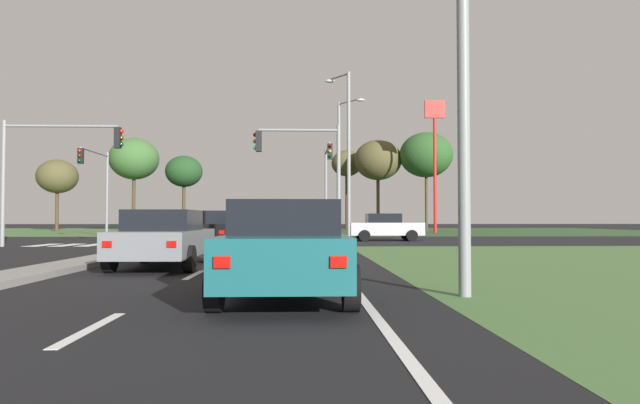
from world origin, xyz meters
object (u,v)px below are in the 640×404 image
Objects in this scene: traffic_signal_near_right at (308,163)px; street_lamp_second at (347,147)px; treeline_fourth at (347,164)px; car_silver_second at (385,227)px; car_maroon_eighth at (215,224)px; treeline_third at (184,172)px; car_red_fourth at (161,227)px; fastfood_pole_sign at (435,136)px; treeline_fifth at (426,155)px; treeline_second at (134,159)px; street_lamp_third at (341,161)px; treeline_sixth at (378,160)px; traffic_signal_far_left at (98,177)px; car_teal_sixth at (286,248)px; traffic_signal_near_left at (48,159)px; traffic_signal_far_right at (327,174)px; car_black_near at (213,230)px; car_grey_third at (165,238)px; car_blue_fifth at (207,224)px; treeline_near at (57,177)px.

street_lamp_second is at bearing 67.38° from traffic_signal_near_right.
treeline_fourth is at bearing 85.28° from street_lamp_second.
car_maroon_eighth is (-13.04, 21.24, -0.00)m from car_silver_second.
car_red_fourth is at bearing -81.28° from treeline_third.
street_lamp_second is 0.79× the size of fastfood_pole_sign.
car_silver_second is at bearing -108.14° from treeline_fifth.
traffic_signal_near_right is 0.60× the size of treeline_second.
treeline_fifth is at bearing 59.75° from street_lamp_third.
car_maroon_eighth reaches higher than car_red_fourth.
treeline_sixth is at bearing 74.28° from street_lamp_third.
car_silver_second is 19.34m from traffic_signal_far_left.
car_teal_sixth is 0.51× the size of treeline_fourth.
street_lamp_third reaches higher than traffic_signal_near_left.
fastfood_pole_sign is at bearing -58.25° from treeline_fourth.
traffic_signal_far_right is 0.64× the size of street_lamp_second.
car_grey_third is (0.06, -8.17, -0.04)m from car_black_near.
car_silver_second is 20.32m from car_blue_fifth.
treeline_third reaches higher than treeline_near.
car_red_fourth is 27.05m from fastfood_pole_sign.
traffic_signal_far_left is at bearing -127.95° from treeline_fourth.
traffic_signal_far_left is at bearing 99.81° from traffic_signal_near_left.
treeline_third is at bearing 84.72° from traffic_signal_far_left.
car_grey_third is 17.98m from street_lamp_second.
car_silver_second is 20.73m from fastfood_pole_sign.
car_teal_sixth is 0.81× the size of traffic_signal_near_right.
traffic_signal_near_right is 39.62m from treeline_near.
car_grey_third is 19.45m from car_red_fourth.
car_teal_sixth is at bearing -99.73° from treeline_sixth.
street_lamp_third reaches higher than car_grey_third.
street_lamp_second is (6.08, 16.31, 4.52)m from car_grey_third.
car_teal_sixth is 0.48× the size of treeline_second.
traffic_signal_far_left is at bearing 114.05° from car_grey_third.
treeline_sixth is (-4.74, 1.46, -0.40)m from treeline_fifth.
car_black_near is at bearing -75.91° from treeline_third.
fastfood_pole_sign is (23.55, 23.79, 4.73)m from traffic_signal_near_left.
car_maroon_eighth is at bearing -11.95° from treeline_near.
car_red_fourth reaches higher than car_grey_third.
car_black_near reaches higher than car_silver_second.
car_black_near reaches higher than car_teal_sixth.
traffic_signal_far_left reaches higher than car_teal_sixth.
car_maroon_eighth is 0.79× the size of traffic_signal_far_left.
treeline_fourth reaches higher than traffic_signal_near_right.
car_silver_second is 0.73× the size of traffic_signal_near_left.
traffic_signal_near_right is 26.98m from fastfood_pole_sign.
car_blue_fifth is 22.29m from traffic_signal_near_left.
fastfood_pole_sign is (9.26, 10.59, 3.39)m from street_lamp_third.
car_black_near is 30.34m from car_maroon_eighth.
treeline_sixth is at bearing 74.86° from car_grey_third.
treeline_fifth reaches higher than car_red_fourth.
car_maroon_eighth is 0.52× the size of treeline_fourth.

